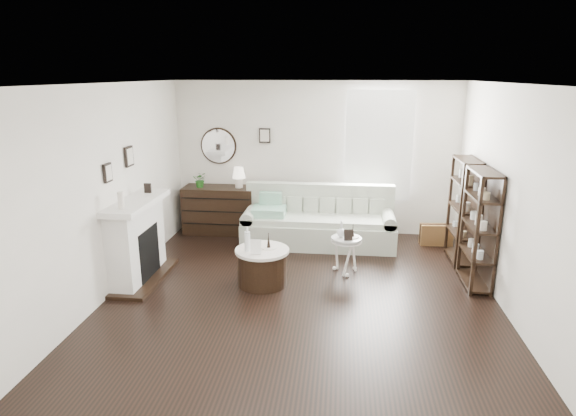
# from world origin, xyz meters

# --- Properties ---
(room) EXTENTS (5.50, 5.50, 5.50)m
(room) POSITION_xyz_m (0.73, 2.70, 1.60)
(room) COLOR black
(room) RESTS_ON ground
(fireplace) EXTENTS (0.50, 1.40, 1.84)m
(fireplace) POSITION_xyz_m (-2.32, 0.30, 0.54)
(fireplace) COLOR white
(fireplace) RESTS_ON ground
(shelf_unit_far) EXTENTS (0.30, 0.80, 1.60)m
(shelf_unit_far) POSITION_xyz_m (2.33, 1.55, 0.80)
(shelf_unit_far) COLOR black
(shelf_unit_far) RESTS_ON ground
(shelf_unit_near) EXTENTS (0.30, 0.80, 1.60)m
(shelf_unit_near) POSITION_xyz_m (2.33, 0.65, 0.80)
(shelf_unit_near) COLOR black
(shelf_unit_near) RESTS_ON ground
(sofa) EXTENTS (2.54, 0.88, 0.99)m
(sofa) POSITION_xyz_m (0.11, 2.08, 0.33)
(sofa) COLOR beige
(sofa) RESTS_ON ground
(quilt) EXTENTS (0.55, 0.45, 0.14)m
(quilt) POSITION_xyz_m (-0.72, 1.95, 0.58)
(quilt) COLOR #258A6F
(quilt) RESTS_ON sofa
(suitcase) EXTENTS (0.55, 0.22, 0.36)m
(suitcase) POSITION_xyz_m (2.10, 2.22, 0.18)
(suitcase) COLOR brown
(suitcase) RESTS_ON ground
(dresser) EXTENTS (1.27, 0.55, 0.85)m
(dresser) POSITION_xyz_m (-1.71, 2.47, 0.42)
(dresser) COLOR black
(dresser) RESTS_ON ground
(table_lamp) EXTENTS (0.28, 0.28, 0.37)m
(table_lamp) POSITION_xyz_m (-1.33, 2.47, 1.03)
(table_lamp) COLOR #EEE0C8
(table_lamp) RESTS_ON dresser
(potted_plant) EXTENTS (0.28, 0.26, 0.27)m
(potted_plant) POSITION_xyz_m (-2.02, 2.42, 0.99)
(potted_plant) COLOR #205B1A
(potted_plant) RESTS_ON dresser
(drum_table) EXTENTS (0.74, 0.74, 0.51)m
(drum_table) POSITION_xyz_m (-0.57, 0.32, 0.26)
(drum_table) COLOR black
(drum_table) RESTS_ON ground
(pedestal_table) EXTENTS (0.45, 0.45, 0.54)m
(pedestal_table) POSITION_xyz_m (0.57, 0.86, 0.49)
(pedestal_table) COLOR silver
(pedestal_table) RESTS_ON ground
(eiffel_drum) EXTENTS (0.13, 0.13, 0.20)m
(eiffel_drum) POSITION_xyz_m (-0.49, 0.37, 0.61)
(eiffel_drum) COLOR black
(eiffel_drum) RESTS_ON drum_table
(bottle_drum) EXTENTS (0.08, 0.08, 0.34)m
(bottle_drum) POSITION_xyz_m (-0.75, 0.24, 0.68)
(bottle_drum) COLOR silver
(bottle_drum) RESTS_ON drum_table
(card_frame_drum) EXTENTS (0.15, 0.06, 0.19)m
(card_frame_drum) POSITION_xyz_m (-0.62, 0.14, 0.61)
(card_frame_drum) COLOR white
(card_frame_drum) RESTS_ON drum_table
(eiffel_ped) EXTENTS (0.13, 0.13, 0.17)m
(eiffel_ped) POSITION_xyz_m (0.66, 0.89, 0.63)
(eiffel_ped) COLOR black
(eiffel_ped) RESTS_ON pedestal_table
(flask_ped) EXTENTS (0.13, 0.13, 0.24)m
(flask_ped) POSITION_xyz_m (0.50, 0.88, 0.66)
(flask_ped) COLOR silver
(flask_ped) RESTS_ON pedestal_table
(card_frame_ped) EXTENTS (0.13, 0.07, 0.16)m
(card_frame_ped) POSITION_xyz_m (0.59, 0.74, 0.62)
(card_frame_ped) COLOR black
(card_frame_ped) RESTS_ON pedestal_table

